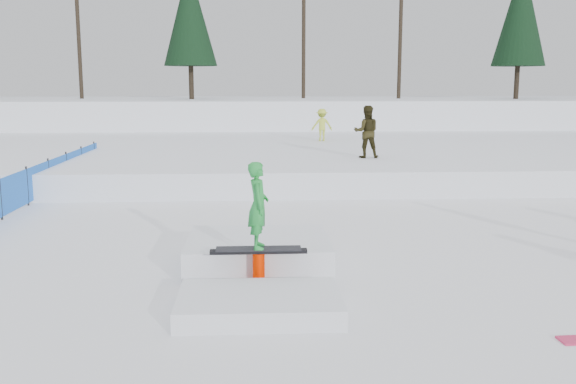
{
  "coord_description": "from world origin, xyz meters",
  "views": [
    {
      "loc": [
        -0.2,
        -11.28,
        3.36
      ],
      "look_at": [
        0.5,
        2.0,
        1.1
      ],
      "focal_mm": 40.0,
      "sensor_mm": 36.0,
      "label": 1
    }
  ],
  "objects_px": {
    "safety_fence": "(27,186)",
    "walker_olive": "(366,132)",
    "walker_ygreen": "(322,125)",
    "jib_rail_feature": "(258,261)"
  },
  "relations": [
    {
      "from": "jib_rail_feature",
      "to": "walker_ygreen",
      "type": "bearing_deg",
      "value": 80.53
    },
    {
      "from": "safety_fence",
      "to": "walker_olive",
      "type": "height_order",
      "value": "walker_olive"
    },
    {
      "from": "walker_ygreen",
      "to": "jib_rail_feature",
      "type": "bearing_deg",
      "value": 77.35
    },
    {
      "from": "walker_olive",
      "to": "walker_ygreen",
      "type": "distance_m",
      "value": 6.71
    },
    {
      "from": "safety_fence",
      "to": "walker_olive",
      "type": "bearing_deg",
      "value": 22.16
    },
    {
      "from": "walker_olive",
      "to": "jib_rail_feature",
      "type": "height_order",
      "value": "walker_olive"
    },
    {
      "from": "safety_fence",
      "to": "jib_rail_feature",
      "type": "height_order",
      "value": "jib_rail_feature"
    },
    {
      "from": "safety_fence",
      "to": "walker_ygreen",
      "type": "distance_m",
      "value": 14.3
    },
    {
      "from": "safety_fence",
      "to": "walker_ygreen",
      "type": "bearing_deg",
      "value": 49.16
    },
    {
      "from": "safety_fence",
      "to": "walker_olive",
      "type": "relative_size",
      "value": 8.85
    }
  ]
}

